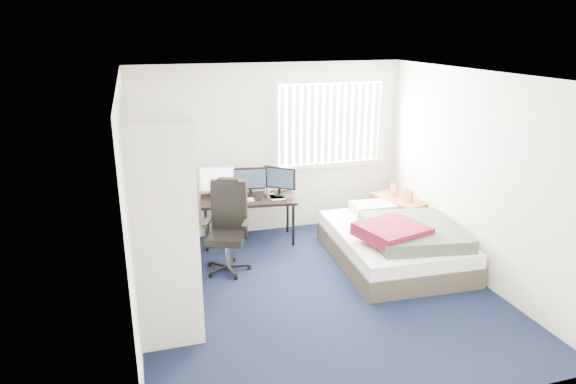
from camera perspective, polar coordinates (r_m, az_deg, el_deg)
The scene contains 10 objects.
ground at distance 6.13m, azimuth 3.31°, elevation -11.12°, with size 4.20×4.20×0.00m, color black.
room_shell at distance 5.56m, azimuth 3.59°, elevation 2.63°, with size 4.20×4.20×4.20m.
window_assembly at distance 7.72m, azimuth 4.65°, elevation 7.58°, with size 1.72×0.09×1.32m.
closet at distance 5.54m, azimuth -13.88°, elevation 0.36°, with size 0.64×1.84×2.22m.
desk at distance 7.30m, azimuth -4.44°, elevation -0.29°, with size 1.41×0.79×1.12m.
office_chair at distance 6.57m, azimuth -6.68°, elevation -4.83°, with size 0.72×0.72×1.17m.
footstool at distance 7.48m, azimuth -6.68°, elevation -4.01°, with size 0.33×0.27×0.26m.
nightstand at distance 7.72m, azimuth 12.26°, elevation -1.13°, with size 0.62×0.92×0.76m.
bed at distance 6.90m, azimuth 11.85°, elevation -5.48°, with size 1.59×2.06×0.66m.
pine_box at distance 5.85m, azimuth -12.68°, elevation -11.45°, with size 0.39×0.29×0.29m, color tan.
Camera 1 is at (-1.88, -5.03, 2.96)m, focal length 32.00 mm.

